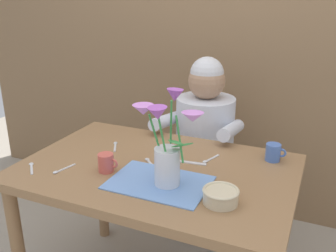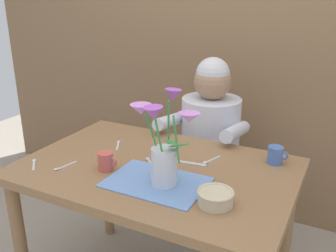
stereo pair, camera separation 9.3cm
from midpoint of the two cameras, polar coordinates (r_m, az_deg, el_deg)
name	(u,v)px [view 1 (the left image)]	position (r m, az deg, el deg)	size (l,w,h in m)	color
wood_panel_backdrop	(226,28)	(2.49, 7.76, 14.55)	(4.00, 0.10, 2.50)	brown
dining_table	(157,186)	(1.72, -3.27, -9.12)	(1.20, 0.80, 0.74)	olive
seated_person	(204,152)	(2.25, 4.33, -4.04)	(0.45, 0.47, 1.14)	#4C4C56
striped_placemat	(159,182)	(1.53, -3.13, -8.62)	(0.40, 0.28, 0.01)	#6B93D1
flower_vase	(167,145)	(1.45, -1.98, -2.95)	(0.29, 0.24, 0.38)	silver
ceramic_bowl	(221,195)	(1.40, 6.13, -10.51)	(0.14, 0.14, 0.06)	beige
dinner_knife	(186,162)	(1.70, 1.17, -5.53)	(0.19, 0.02, 0.01)	silver
ceramic_mug	(273,152)	(1.76, 14.34, -3.93)	(0.09, 0.07, 0.08)	#476BB7
tea_cup	(106,163)	(1.64, -11.00, -5.54)	(0.09, 0.07, 0.08)	#CC564C
spoon_0	(61,170)	(1.71, -17.56, -6.46)	(0.04, 0.12, 0.01)	silver
spoon_1	(31,166)	(1.78, -21.52, -5.78)	(0.09, 0.10, 0.01)	silver
spoon_2	(149,162)	(1.71, -4.43, -5.47)	(0.10, 0.09, 0.01)	silver
spoon_3	(115,145)	(1.91, -9.43, -2.90)	(0.07, 0.11, 0.01)	silver
spoon_4	(209,160)	(1.73, 4.68, -5.20)	(0.05, 0.12, 0.01)	silver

